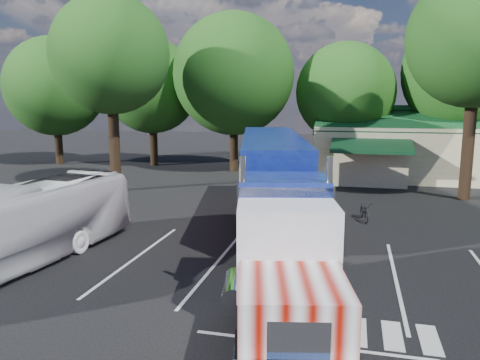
% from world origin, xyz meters
% --- Properties ---
extents(ground, '(120.00, 120.00, 0.00)m').
position_xyz_m(ground, '(0.00, 0.00, 0.00)').
color(ground, black).
rests_on(ground, ground).
extents(event_hall, '(24.20, 14.12, 5.55)m').
position_xyz_m(event_hall, '(13.74, 17.81, 2.21)').
color(event_hall, beige).
rests_on(event_hall, ground).
extents(tree_row_a, '(9.00, 9.00, 11.68)m').
position_xyz_m(tree_row_a, '(-22.00, 16.50, 7.16)').
color(tree_row_a, black).
rests_on(tree_row_a, ground).
extents(tree_row_b, '(8.40, 8.40, 11.35)m').
position_xyz_m(tree_row_b, '(-13.00, 17.80, 7.13)').
color(tree_row_b, black).
rests_on(tree_row_b, ground).
extents(tree_row_c, '(10.00, 10.00, 13.05)m').
position_xyz_m(tree_row_c, '(-5.00, 16.20, 8.04)').
color(tree_row_c, black).
rests_on(tree_row_c, ground).
extents(tree_row_d, '(8.00, 8.00, 10.60)m').
position_xyz_m(tree_row_d, '(4.00, 17.50, 6.58)').
color(tree_row_d, black).
rests_on(tree_row_d, ground).
extents(tree_row_e, '(9.60, 9.60, 12.90)m').
position_xyz_m(tree_row_e, '(13.00, 18.00, 8.09)').
color(tree_row_e, black).
rests_on(tree_row_e, ground).
extents(tree_near_left, '(7.60, 7.60, 12.65)m').
position_xyz_m(tree_near_left, '(-10.50, 6.00, 8.81)').
color(tree_near_left, black).
rests_on(tree_near_left, ground).
extents(tree_near_right, '(8.00, 8.00, 13.50)m').
position_xyz_m(tree_near_right, '(11.50, 8.50, 9.46)').
color(tree_near_right, black).
rests_on(tree_near_right, ground).
extents(semi_truck, '(7.10, 21.60, 4.51)m').
position_xyz_m(semi_truck, '(1.50, -2.08, 2.55)').
color(semi_truck, black).
rests_on(semi_truck, ground).
extents(woman, '(0.61, 0.76, 1.82)m').
position_xyz_m(woman, '(1.60, -6.00, 0.91)').
color(woman, black).
rests_on(woman, ground).
extents(bicycle, '(0.95, 1.91, 0.96)m').
position_xyz_m(bicycle, '(5.50, 1.96, 0.48)').
color(bicycle, black).
rests_on(bicycle, ground).
extents(tour_bus, '(3.92, 11.11, 3.03)m').
position_xyz_m(tour_bus, '(-7.00, -8.00, 1.51)').
color(tour_bus, silver).
rests_on(tour_bus, ground).
extents(silver_sedan, '(4.56, 2.75, 1.42)m').
position_xyz_m(silver_sedan, '(12.00, 14.00, 0.71)').
color(silver_sedan, '#929599').
rests_on(silver_sedan, ground).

